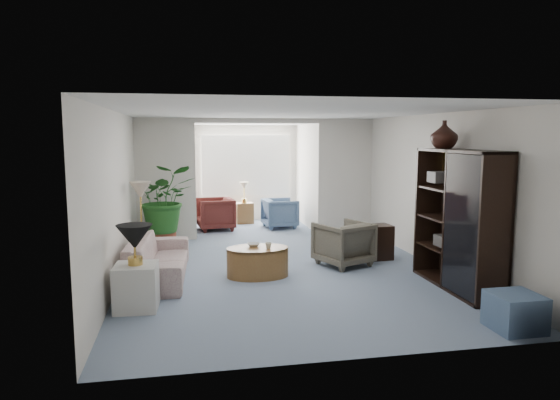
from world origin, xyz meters
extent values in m
plane|color=#7B8EA3|center=(0.00, 0.00, 0.00)|extent=(6.00, 6.00, 0.00)
plane|color=#7B8EA3|center=(0.00, 4.10, 0.00)|extent=(2.60, 2.60, 0.00)
cube|color=white|center=(-1.90, 3.00, 1.25)|extent=(1.20, 0.12, 2.50)
cube|color=white|center=(1.90, 3.00, 1.25)|extent=(1.20, 0.12, 2.50)
cube|color=white|center=(0.00, 3.00, 2.45)|extent=(2.60, 0.12, 0.10)
cube|color=white|center=(0.00, 5.18, 1.40)|extent=(2.20, 0.02, 1.50)
cube|color=white|center=(0.00, 5.15, 1.40)|extent=(2.20, 0.02, 1.50)
cube|color=beige|center=(2.46, -0.10, 1.70)|extent=(0.04, 0.50, 0.40)
imported|color=beige|center=(-1.95, 0.22, 0.31)|extent=(0.93, 2.14, 0.61)
cube|color=silver|center=(-2.15, -1.13, 0.28)|extent=(0.54, 0.54, 0.57)
cone|color=black|center=(-2.15, -1.13, 0.92)|extent=(0.44, 0.44, 0.30)
cone|color=beige|center=(-2.25, 1.17, 1.25)|extent=(0.36, 0.36, 0.28)
cylinder|color=brown|center=(-0.46, 0.03, 0.23)|extent=(1.01, 1.01, 0.45)
imported|color=beige|center=(-0.51, 0.13, 0.47)|extent=(0.21, 0.21, 0.05)
imported|color=beige|center=(-0.31, -0.07, 0.50)|extent=(0.11, 0.11, 0.09)
imported|color=#666050|center=(1.04, 0.44, 0.37)|extent=(1.04, 1.05, 0.73)
cube|color=black|center=(1.74, 0.74, 0.30)|extent=(0.52, 0.43, 0.60)
cube|color=black|center=(2.23, -1.06, 0.98)|extent=(0.47, 1.76, 1.96)
imported|color=black|center=(2.23, -0.56, 2.16)|extent=(0.39, 0.39, 0.41)
cube|color=slate|center=(2.04, -2.62, 0.21)|extent=(0.52, 0.52, 0.41)
cylinder|color=brown|center=(-1.91, 2.27, 0.16)|extent=(0.40, 0.40, 0.32)
imported|color=#21591E|center=(-1.91, 2.27, 0.96)|extent=(1.16, 1.01, 1.29)
imported|color=slate|center=(0.65, 4.00, 0.34)|extent=(0.82, 0.80, 0.68)
imported|color=#58231E|center=(-0.85, 4.00, 0.37)|extent=(0.88, 0.86, 0.74)
cube|color=brown|center=(-0.10, 4.75, 0.25)|extent=(0.44, 0.36, 0.51)
cube|color=#2B2826|center=(2.18, -1.50, 0.64)|extent=(0.30, 0.26, 0.16)
cube|color=#5B5855|center=(2.18, -0.60, 1.54)|extent=(0.30, 0.26, 0.16)
cube|color=#413E3C|center=(2.18, -1.24, 1.09)|extent=(0.30, 0.26, 0.16)
cube|color=#34322F|center=(2.18, -0.86, 0.64)|extent=(0.30, 0.26, 0.16)
cube|color=#302C26|center=(2.18, -1.48, 1.54)|extent=(0.30, 0.26, 0.16)
camera|label=1|loc=(-1.54, -7.42, 2.16)|focal=32.32mm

